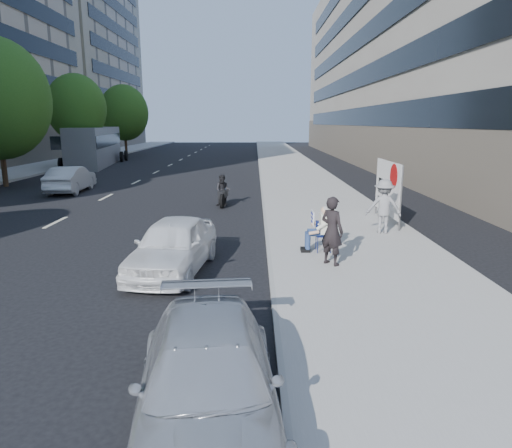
{
  "coord_description": "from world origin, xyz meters",
  "views": [
    {
      "loc": [
        1.06,
        -8.9,
        3.7
      ],
      "look_at": [
        1.09,
        2.88,
        1.07
      ],
      "focal_mm": 32.0,
      "sensor_mm": 36.0,
      "label": 1
    }
  ],
  "objects_px": {
    "jogger": "(384,206)",
    "parked_sedan": "(208,381)",
    "seated_protester": "(320,226)",
    "white_sedan_near": "(173,245)",
    "protest_banner": "(388,188)",
    "bus": "(95,147)",
    "white_sedan_mid": "(71,179)",
    "pedestrian_woman": "(332,231)",
    "motorcycle": "(223,192)"
  },
  "relations": [
    {
      "from": "seated_protester",
      "to": "white_sedan_near",
      "type": "bearing_deg",
      "value": -160.94
    },
    {
      "from": "seated_protester",
      "to": "jogger",
      "type": "height_order",
      "value": "jogger"
    },
    {
      "from": "jogger",
      "to": "parked_sedan",
      "type": "distance_m",
      "value": 10.71
    },
    {
      "from": "motorcycle",
      "to": "bus",
      "type": "xyz_separation_m",
      "value": [
        -12.61,
        20.21,
        1.0
      ]
    },
    {
      "from": "jogger",
      "to": "bus",
      "type": "relative_size",
      "value": 0.14
    },
    {
      "from": "white_sedan_mid",
      "to": "bus",
      "type": "relative_size",
      "value": 0.35
    },
    {
      "from": "parked_sedan",
      "to": "white_sedan_near",
      "type": "distance_m",
      "value": 6.25
    },
    {
      "from": "jogger",
      "to": "white_sedan_mid",
      "type": "bearing_deg",
      "value": -27.29
    },
    {
      "from": "pedestrian_woman",
      "to": "parked_sedan",
      "type": "bearing_deg",
      "value": 112.43
    },
    {
      "from": "seated_protester",
      "to": "white_sedan_mid",
      "type": "height_order",
      "value": "seated_protester"
    },
    {
      "from": "parked_sedan",
      "to": "white_sedan_near",
      "type": "relative_size",
      "value": 1.06
    },
    {
      "from": "white_sedan_near",
      "to": "bus",
      "type": "height_order",
      "value": "bus"
    },
    {
      "from": "jogger",
      "to": "white_sedan_mid",
      "type": "distance_m",
      "value": 17.45
    },
    {
      "from": "jogger",
      "to": "protest_banner",
      "type": "distance_m",
      "value": 1.93
    },
    {
      "from": "protest_banner",
      "to": "motorcycle",
      "type": "xyz_separation_m",
      "value": [
        -6.26,
        4.08,
        -0.76
      ]
    },
    {
      "from": "pedestrian_woman",
      "to": "protest_banner",
      "type": "xyz_separation_m",
      "value": [
        2.87,
        5.19,
        0.37
      ]
    },
    {
      "from": "white_sedan_near",
      "to": "bus",
      "type": "bearing_deg",
      "value": 119.18
    },
    {
      "from": "white_sedan_mid",
      "to": "parked_sedan",
      "type": "bearing_deg",
      "value": 112.98
    },
    {
      "from": "white_sedan_mid",
      "to": "motorcycle",
      "type": "xyz_separation_m",
      "value": [
        8.57,
        -4.26,
        -0.06
      ]
    },
    {
      "from": "protest_banner",
      "to": "parked_sedan",
      "type": "distance_m",
      "value": 12.61
    },
    {
      "from": "seated_protester",
      "to": "bus",
      "type": "bearing_deg",
      "value": 119.32
    },
    {
      "from": "pedestrian_woman",
      "to": "bus",
      "type": "relative_size",
      "value": 0.14
    },
    {
      "from": "seated_protester",
      "to": "protest_banner",
      "type": "height_order",
      "value": "protest_banner"
    },
    {
      "from": "seated_protester",
      "to": "parked_sedan",
      "type": "distance_m",
      "value": 7.79
    },
    {
      "from": "motorcycle",
      "to": "white_sedan_near",
      "type": "bearing_deg",
      "value": -86.08
    },
    {
      "from": "pedestrian_woman",
      "to": "bus",
      "type": "xyz_separation_m",
      "value": [
        -16.01,
        29.48,
        0.61
      ]
    },
    {
      "from": "white_sedan_near",
      "to": "motorcycle",
      "type": "height_order",
      "value": "motorcycle"
    },
    {
      "from": "seated_protester",
      "to": "white_sedan_near",
      "type": "height_order",
      "value": "seated_protester"
    },
    {
      "from": "protest_banner",
      "to": "white_sedan_mid",
      "type": "xyz_separation_m",
      "value": [
        -14.83,
        8.34,
        -0.7
      ]
    },
    {
      "from": "seated_protester",
      "to": "protest_banner",
      "type": "bearing_deg",
      "value": 52.83
    },
    {
      "from": "seated_protester",
      "to": "bus",
      "type": "height_order",
      "value": "bus"
    },
    {
      "from": "parked_sedan",
      "to": "white_sedan_near",
      "type": "height_order",
      "value": "white_sedan_near"
    },
    {
      "from": "protest_banner",
      "to": "white_sedan_mid",
      "type": "height_order",
      "value": "protest_banner"
    },
    {
      "from": "protest_banner",
      "to": "bus",
      "type": "distance_m",
      "value": 30.76
    },
    {
      "from": "bus",
      "to": "motorcycle",
      "type": "bearing_deg",
      "value": -65.81
    },
    {
      "from": "jogger",
      "to": "white_sedan_mid",
      "type": "xyz_separation_m",
      "value": [
        -14.21,
        10.13,
        -0.33
      ]
    },
    {
      "from": "pedestrian_woman",
      "to": "protest_banner",
      "type": "bearing_deg",
      "value": -74.32
    },
    {
      "from": "white_sedan_near",
      "to": "white_sedan_mid",
      "type": "bearing_deg",
      "value": 127.33
    },
    {
      "from": "pedestrian_woman",
      "to": "bus",
      "type": "height_order",
      "value": "bus"
    },
    {
      "from": "parked_sedan",
      "to": "white_sedan_mid",
      "type": "relative_size",
      "value": 1.0
    },
    {
      "from": "seated_protester",
      "to": "white_sedan_mid",
      "type": "relative_size",
      "value": 0.31
    },
    {
      "from": "pedestrian_woman",
      "to": "motorcycle",
      "type": "distance_m",
      "value": 9.88
    },
    {
      "from": "jogger",
      "to": "motorcycle",
      "type": "distance_m",
      "value": 8.15
    },
    {
      "from": "seated_protester",
      "to": "jogger",
      "type": "xyz_separation_m",
      "value": [
        2.38,
        2.18,
        0.16
      ]
    },
    {
      "from": "protest_banner",
      "to": "white_sedan_mid",
      "type": "relative_size",
      "value": 0.72
    },
    {
      "from": "white_sedan_near",
      "to": "parked_sedan",
      "type": "bearing_deg",
      "value": -69.15
    },
    {
      "from": "white_sedan_near",
      "to": "pedestrian_woman",
      "type": "bearing_deg",
      "value": 8.71
    },
    {
      "from": "seated_protester",
      "to": "motorcycle",
      "type": "bearing_deg",
      "value": 112.03
    },
    {
      "from": "seated_protester",
      "to": "motorcycle",
      "type": "height_order",
      "value": "seated_protester"
    },
    {
      "from": "seated_protester",
      "to": "jogger",
      "type": "relative_size",
      "value": 0.74
    }
  ]
}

